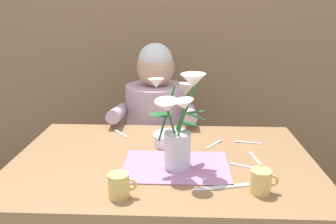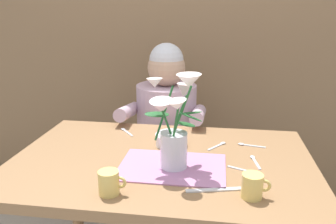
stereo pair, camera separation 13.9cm
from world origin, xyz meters
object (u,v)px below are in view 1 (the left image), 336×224
object	(u,v)px
ceramic_bowl	(169,139)
ceramic_mug	(261,181)
coffee_cup	(119,185)
seated_person	(156,142)
flower_vase	(178,125)
dinner_knife	(222,187)

from	to	relation	value
ceramic_bowl	ceramic_mug	xyz separation A→B (m)	(0.32, -0.39, 0.01)
ceramic_bowl	coffee_cup	world-z (taller)	coffee_cup
seated_person	ceramic_mug	distance (m)	0.98
coffee_cup	ceramic_mug	distance (m)	0.46
ceramic_bowl	coffee_cup	bearing A→B (deg)	-107.66
flower_vase	coffee_cup	size ratio (longest dim) A/B	3.90
seated_person	coffee_cup	xyz separation A→B (m)	(-0.05, -0.91, 0.22)
coffee_cup	dinner_knife	bearing A→B (deg)	11.77
flower_vase	ceramic_bowl	xyz separation A→B (m)	(-0.04, 0.22, -0.14)
seated_person	dinner_knife	size ratio (longest dim) A/B	5.97
seated_person	flower_vase	size ratio (longest dim) A/B	3.13
flower_vase	ceramic_mug	distance (m)	0.35
seated_person	flower_vase	distance (m)	0.79
ceramic_bowl	ceramic_mug	size ratio (longest dim) A/B	1.46
seated_person	flower_vase	xyz separation A→B (m)	(0.14, -0.70, 0.35)
seated_person	ceramic_mug	bearing A→B (deg)	-63.77
ceramic_bowl	ceramic_mug	distance (m)	0.50
seated_person	flower_vase	bearing A→B (deg)	-77.96
seated_person	ceramic_mug	xyz separation A→B (m)	(0.41, -0.87, 0.22)
seated_person	dinner_knife	xyz separation A→B (m)	(0.29, -0.84, 0.18)
seated_person	coffee_cup	distance (m)	0.94
seated_person	dinner_knife	distance (m)	0.91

